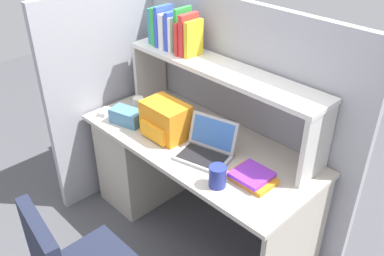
{
  "coord_description": "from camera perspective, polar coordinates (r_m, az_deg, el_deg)",
  "views": [
    {
      "loc": [
        1.56,
        -1.58,
        2.19
      ],
      "look_at": [
        0.0,
        -0.05,
        0.85
      ],
      "focal_mm": 39.18,
      "sensor_mm": 36.0,
      "label": 1
    }
  ],
  "objects": [
    {
      "name": "cubicle_partition_left",
      "position": [
        3.19,
        -10.76,
        4.58
      ],
      "size": [
        0.05,
        1.06,
        1.55
      ],
      "primitive_type": "cube",
      "color": "#9E9EA8",
      "rests_on": "ground_plane"
    },
    {
      "name": "laptop",
      "position": [
        2.51,
        2.03,
        -2.73
      ],
      "size": [
        0.36,
        0.33,
        0.22
      ],
      "color": "#B7BABF",
      "rests_on": "desk"
    },
    {
      "name": "computer_mouse",
      "position": [
        3.01,
        -11.83,
        2.16
      ],
      "size": [
        0.1,
        0.12,
        0.03
      ],
      "primitive_type": "cube",
      "rotation": [
        0.0,
        0.0,
        0.44
      ],
      "color": "silver",
      "rests_on": "desk"
    },
    {
      "name": "tissue_box",
      "position": [
        2.86,
        -8.87,
        1.57
      ],
      "size": [
        0.24,
        0.17,
        0.1
      ],
      "primitive_type": "cube",
      "rotation": [
        0.0,
        0.0,
        0.25
      ],
      "color": "teal",
      "rests_on": "desk"
    },
    {
      "name": "cubicle_partition_rear",
      "position": [
        2.88,
        6.15,
        1.86
      ],
      "size": [
        1.84,
        0.05,
        1.55
      ],
      "primitive_type": "cube",
      "color": "#9E9EA8",
      "rests_on": "ground_plane"
    },
    {
      "name": "ground_plane",
      "position": [
        3.12,
        0.68,
        -13.08
      ],
      "size": [
        8.0,
        8.0,
        0.0
      ],
      "primitive_type": "plane",
      "color": "#4C4C51"
    },
    {
      "name": "paper_cup",
      "position": [
        2.99,
        -7.29,
        3.18
      ],
      "size": [
        0.08,
        0.08,
        0.11
      ],
      "primitive_type": "cylinder",
      "color": "white",
      "rests_on": "desk"
    },
    {
      "name": "backpack",
      "position": [
        2.67,
        -3.67,
        1.07
      ],
      "size": [
        0.3,
        0.22,
        0.23
      ],
      "color": "orange",
      "rests_on": "desk"
    },
    {
      "name": "reference_books_on_shelf",
      "position": [
        2.81,
        -2.44,
        13.11
      ],
      "size": [
        0.4,
        0.18,
        0.29
      ],
      "color": "teal",
      "rests_on": "overhead_hutch"
    },
    {
      "name": "desk",
      "position": [
        3.08,
        -4.4,
        -4.02
      ],
      "size": [
        1.6,
        0.7,
        0.73
      ],
      "color": "beige",
      "rests_on": "ground_plane"
    },
    {
      "name": "overhead_hutch",
      "position": [
        2.61,
        3.95,
        6.35
      ],
      "size": [
        1.44,
        0.28,
        0.45
      ],
      "color": "beige",
      "rests_on": "desk"
    },
    {
      "name": "snack_canister",
      "position": [
        2.27,
        3.49,
        -6.59
      ],
      "size": [
        0.1,
        0.1,
        0.13
      ],
      "primitive_type": "cylinder",
      "color": "navy",
      "rests_on": "desk"
    },
    {
      "name": "desk_book_stack",
      "position": [
        2.35,
        8.15,
        -6.58
      ],
      "size": [
        0.25,
        0.19,
        0.05
      ],
      "color": "orange",
      "rests_on": "desk"
    }
  ]
}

